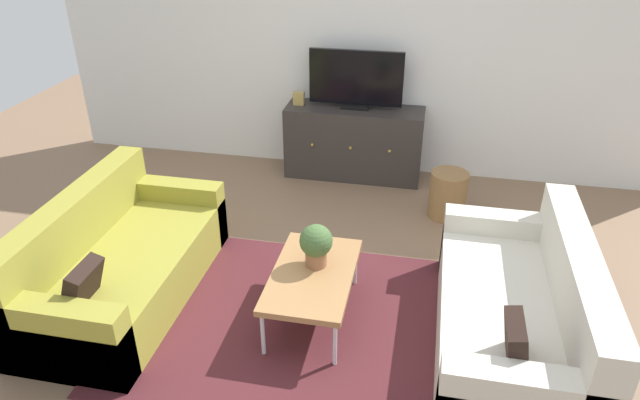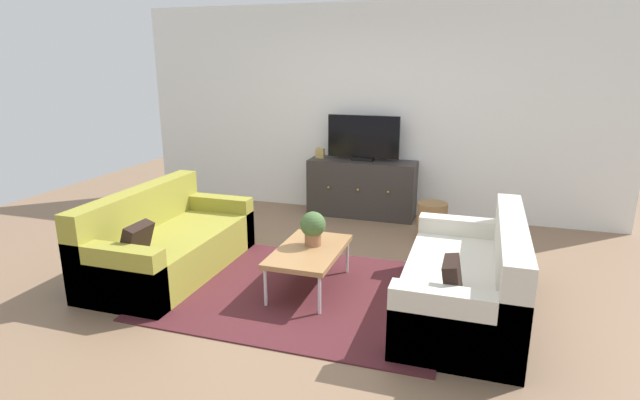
% 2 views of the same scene
% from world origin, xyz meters
% --- Properties ---
extents(ground_plane, '(10.00, 10.00, 0.00)m').
position_xyz_m(ground_plane, '(0.00, 0.00, 0.00)').
color(ground_plane, '#84664C').
extents(wall_back, '(6.40, 0.12, 2.70)m').
position_xyz_m(wall_back, '(0.00, 2.55, 1.35)').
color(wall_back, white).
rests_on(wall_back, ground_plane).
extents(area_rug, '(2.50, 1.90, 0.01)m').
position_xyz_m(area_rug, '(0.00, -0.15, 0.01)').
color(area_rug, '#4C1E23').
rests_on(area_rug, ground_plane).
extents(couch_left_side, '(0.89, 1.80, 0.80)m').
position_xyz_m(couch_left_side, '(-1.44, -0.10, 0.27)').
color(couch_left_side, olive).
rests_on(couch_left_side, ground_plane).
extents(couch_right_side, '(0.89, 1.80, 0.80)m').
position_xyz_m(couch_right_side, '(1.44, -0.10, 0.27)').
color(couch_right_side, beige).
rests_on(couch_right_side, ground_plane).
extents(coffee_table, '(0.55, 0.95, 0.39)m').
position_xyz_m(coffee_table, '(0.04, -0.07, 0.36)').
color(coffee_table, '#A37547').
rests_on(coffee_table, ground_plane).
extents(potted_plant, '(0.23, 0.23, 0.31)m').
position_xyz_m(potted_plant, '(0.04, 0.03, 0.56)').
color(potted_plant, '#936042').
rests_on(potted_plant, coffee_table).
extents(tv_console, '(1.39, 0.47, 0.74)m').
position_xyz_m(tv_console, '(-0.03, 2.27, 0.37)').
color(tv_console, '#332D2B').
rests_on(tv_console, ground_plane).
extents(flat_screen_tv, '(0.93, 0.16, 0.58)m').
position_xyz_m(flat_screen_tv, '(-0.03, 2.29, 1.03)').
color(flat_screen_tv, black).
rests_on(flat_screen_tv, tv_console).
extents(mantel_clock, '(0.11, 0.07, 0.13)m').
position_xyz_m(mantel_clock, '(-0.61, 2.27, 0.80)').
color(mantel_clock, tan).
rests_on(mantel_clock, tv_console).
extents(wicker_basket, '(0.34, 0.34, 0.44)m').
position_xyz_m(wicker_basket, '(0.95, 1.59, 0.22)').
color(wicker_basket, olive).
rests_on(wicker_basket, ground_plane).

